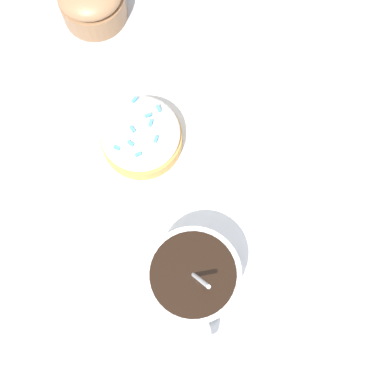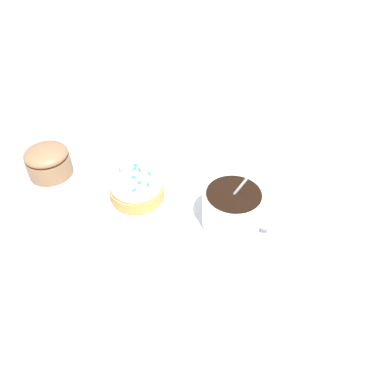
# 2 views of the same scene
# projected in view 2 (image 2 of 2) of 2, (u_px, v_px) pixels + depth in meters

# --- Properties ---
(ground_plane) EXTENTS (3.00, 3.00, 0.00)m
(ground_plane) POSITION_uv_depth(u_px,v_px,m) (185.00, 205.00, 0.62)
(ground_plane) COLOR #B2B2B7
(paper_napkin) EXTENTS (0.31, 0.29, 0.00)m
(paper_napkin) POSITION_uv_depth(u_px,v_px,m) (185.00, 205.00, 0.62)
(paper_napkin) COLOR white
(paper_napkin) RESTS_ON ground_plane
(coffee_cup) EXTENTS (0.12, 0.09, 0.10)m
(coffee_cup) POSITION_uv_depth(u_px,v_px,m) (233.00, 207.00, 0.57)
(coffee_cup) COLOR white
(coffee_cup) RESTS_ON paper_napkin
(frosted_pastry) EXTENTS (0.09, 0.09, 0.05)m
(frosted_pastry) POSITION_uv_depth(u_px,v_px,m) (137.00, 187.00, 0.62)
(frosted_pastry) COLOR #D19347
(frosted_pastry) RESTS_ON paper_napkin
(sugar_bowl) EXTENTS (0.08, 0.08, 0.06)m
(sugar_bowl) POSITION_uv_depth(u_px,v_px,m) (48.00, 161.00, 0.66)
(sugar_bowl) COLOR #99704C
(sugar_bowl) RESTS_ON ground_plane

